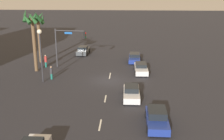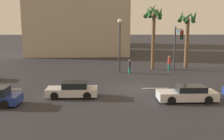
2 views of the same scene
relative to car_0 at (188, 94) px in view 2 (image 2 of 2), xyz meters
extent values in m
plane|color=#28282D|center=(-3.62, 4.18, -0.60)|extent=(220.00, 220.00, 0.00)
cube|color=silver|center=(-15.30, 4.18, -0.59)|extent=(2.00, 0.14, 0.01)
cube|color=silver|center=(-9.57, 4.18, -0.59)|extent=(1.91, 0.14, 0.01)
cube|color=silver|center=(-1.76, 4.18, -0.59)|extent=(2.51, 0.14, 0.01)
cube|color=silver|center=(-0.06, 0.00, -0.11)|extent=(4.62, 1.77, 0.65)
cube|color=black|center=(0.22, 0.00, 0.44)|extent=(2.23, 1.52, 0.45)
cylinder|color=black|center=(-1.46, -0.82, -0.28)|extent=(0.64, 0.23, 0.64)
cylinder|color=black|center=(-1.50, 0.76, -0.28)|extent=(0.64, 0.23, 0.64)
cylinder|color=black|center=(1.38, -0.76, -0.28)|extent=(0.64, 0.23, 0.64)
cylinder|color=black|center=(1.35, 0.82, -0.28)|extent=(0.64, 0.23, 0.64)
cylinder|color=black|center=(-13.71, -1.49, -0.28)|extent=(0.64, 0.23, 0.64)
cylinder|color=black|center=(-13.69, 0.17, -0.28)|extent=(0.64, 0.23, 0.64)
cube|color=silver|center=(-9.24, 1.43, -0.12)|extent=(4.21, 1.69, 0.63)
cube|color=black|center=(-8.98, 1.44, 0.44)|extent=(2.02, 1.48, 0.50)
cylinder|color=black|center=(-10.54, 0.64, -0.28)|extent=(0.64, 0.22, 0.64)
cylinder|color=black|center=(-10.54, 2.21, -0.28)|extent=(0.64, 0.22, 0.64)
cylinder|color=black|center=(-7.93, 0.66, -0.28)|extent=(0.64, 0.22, 0.64)
cylinder|color=black|center=(-7.94, 2.23, -0.28)|extent=(0.64, 0.22, 0.64)
cylinder|color=#38383D|center=(2.04, 12.21, 2.23)|extent=(0.20, 0.20, 5.65)
cylinder|color=#38383D|center=(1.83, 10.10, 4.80)|extent=(0.55, 4.23, 0.12)
cube|color=black|center=(1.62, 7.99, 4.23)|extent=(0.35, 0.35, 0.95)
sphere|color=red|center=(1.60, 7.81, 4.52)|extent=(0.20, 0.20, 0.20)
sphere|color=#392605|center=(1.60, 7.81, 4.22)|extent=(0.20, 0.20, 0.20)
sphere|color=black|center=(1.60, 7.81, 3.92)|extent=(0.20, 0.20, 0.20)
cube|color=#1959B2|center=(1.85, 10.31, 4.48)|extent=(0.15, 1.10, 0.28)
cylinder|color=#2D2D33|center=(-4.70, 12.31, 2.40)|extent=(0.18, 0.18, 6.00)
sphere|color=#F2EACC|center=(-4.70, 12.31, 5.68)|extent=(0.56, 0.56, 0.56)
cylinder|color=#1E7266|center=(-3.55, 11.55, -0.24)|extent=(0.33, 0.33, 0.72)
cylinder|color=#333338|center=(-3.55, 11.55, 0.51)|extent=(0.43, 0.43, 0.78)
sphere|color=tan|center=(-3.55, 11.55, 1.01)|extent=(0.21, 0.21, 0.21)
cylinder|color=#1E7266|center=(1.83, 13.85, -0.21)|extent=(0.34, 0.34, 0.77)
cylinder|color=#BF3833|center=(1.83, 13.85, 0.60)|extent=(0.46, 0.46, 0.84)
sphere|color=tan|center=(1.83, 13.85, 1.13)|extent=(0.23, 0.23, 0.23)
cylinder|color=brown|center=(-0.18, 14.63, 3.11)|extent=(0.45, 0.45, 7.42)
cone|color=#235628|center=(0.66, 14.66, 6.73)|extent=(0.60, 1.37, 1.72)
cone|color=#235628|center=(0.23, 15.11, 6.77)|extent=(1.20, 1.14, 1.38)
cone|color=#235628|center=(-0.28, 15.52, 7.12)|extent=(1.47, 0.72, 1.81)
cone|color=#235628|center=(-0.91, 15.15, 6.79)|extent=(1.47, 1.75, 1.55)
cone|color=#235628|center=(-0.91, 14.37, 6.84)|extent=(0.98, 1.46, 1.59)
cone|color=#235628|center=(-0.40, 13.83, 7.05)|extent=(1.69, 0.97, 1.56)
cone|color=#235628|center=(0.19, 14.09, 6.79)|extent=(1.43, 1.22, 1.31)
cylinder|color=brown|center=(4.49, 15.41, 2.74)|extent=(0.49, 0.49, 6.67)
cone|color=#235628|center=(5.38, 15.44, 6.34)|extent=(0.60, 1.60, 1.70)
cone|color=#235628|center=(4.73, 16.19, 6.30)|extent=(1.65, 1.00, 1.54)
cone|color=#235628|center=(3.75, 15.93, 6.34)|extent=(1.42, 1.70, 1.67)
cone|color=#235628|center=(3.80, 14.97, 6.13)|extent=(1.29, 1.58, 1.60)
cone|color=#235628|center=(4.84, 14.79, 6.14)|extent=(1.30, 1.07, 1.51)
cube|color=#B2A38E|center=(-11.07, 53.37, 7.06)|extent=(16.32, 14.64, 15.32)
cube|color=#B2A38E|center=(-11.69, 33.09, 6.95)|extent=(19.19, 14.19, 15.09)
camera|label=1|loc=(-36.03, 2.03, 10.68)|focal=43.55mm
camera|label=2|loc=(-6.41, -19.82, 5.53)|focal=42.24mm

